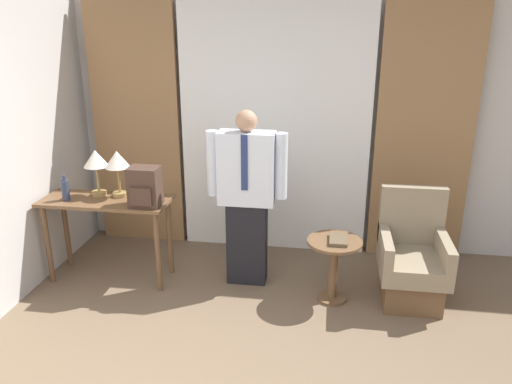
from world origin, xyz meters
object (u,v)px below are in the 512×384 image
at_px(desk, 107,214).
at_px(table_lamp_right, 117,163).
at_px(side_table, 334,260).
at_px(bottle_near_edge, 65,190).
at_px(book, 338,240).
at_px(person, 247,194).
at_px(backpack, 145,187).
at_px(armchair, 412,263).
at_px(table_lamp_left, 96,162).

relative_size(desk, table_lamp_right, 2.72).
bearing_deg(side_table, bottle_near_edge, 179.31).
distance_m(table_lamp_right, side_table, 2.11).
bearing_deg(table_lamp_right, book, -6.13).
bearing_deg(person, side_table, -15.81).
height_order(backpack, person, person).
relative_size(backpack, person, 0.22).
bearing_deg(book, table_lamp_right, 173.87).
relative_size(backpack, side_table, 0.62).
xyz_separation_m(bottle_near_edge, backpack, (0.76, -0.03, 0.07)).
bearing_deg(table_lamp_right, side_table, -5.76).
height_order(table_lamp_right, bottle_near_edge, table_lamp_right).
height_order(side_table, book, book).
bearing_deg(backpack, bottle_near_edge, 177.55).
distance_m(desk, armchair, 2.76).
bearing_deg(book, backpack, 179.58).
xyz_separation_m(table_lamp_left, person, (1.38, 0.03, -0.25)).
bearing_deg(side_table, person, 164.19).
distance_m(person, side_table, 0.95).
relative_size(table_lamp_left, backpack, 1.23).
relative_size(table_lamp_left, side_table, 0.76).
height_order(table_lamp_left, backpack, table_lamp_left).
height_order(bottle_near_edge, side_table, bottle_near_edge).
relative_size(desk, bottle_near_edge, 4.98).
bearing_deg(table_lamp_right, bottle_near_edge, -158.96).
bearing_deg(backpack, table_lamp_left, 159.05).
relative_size(desk, table_lamp_left, 2.72).
bearing_deg(bottle_near_edge, book, -1.06).
xyz_separation_m(armchair, book, (-0.64, -0.15, 0.24)).
relative_size(backpack, armchair, 0.36).
bearing_deg(side_table, backpack, -179.88).
bearing_deg(table_lamp_left, table_lamp_right, 0.00).
xyz_separation_m(desk, armchair, (2.74, 0.03, -0.31)).
distance_m(table_lamp_left, bottle_near_edge, 0.37).
relative_size(person, armchair, 1.68).
height_order(table_lamp_right, side_table, table_lamp_right).
bearing_deg(bottle_near_edge, side_table, -0.69).
bearing_deg(armchair, bottle_near_edge, -178.10).
height_order(person, book, person).
distance_m(person, armchair, 1.55).
height_order(desk, side_table, desk).
distance_m(bottle_near_edge, person, 1.63).
bearing_deg(desk, armchair, 0.63).
xyz_separation_m(backpack, person, (0.86, 0.23, -0.10)).
xyz_separation_m(bottle_near_edge, armchair, (3.08, 0.10, -0.55)).
bearing_deg(bottle_near_edge, table_lamp_left, 35.74).
bearing_deg(desk, bottle_near_edge, -167.96).
bearing_deg(table_lamp_left, backpack, -20.95).
xyz_separation_m(desk, book, (2.10, -0.12, -0.07)).
xyz_separation_m(table_lamp_left, armchair, (2.84, -0.07, -0.77)).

